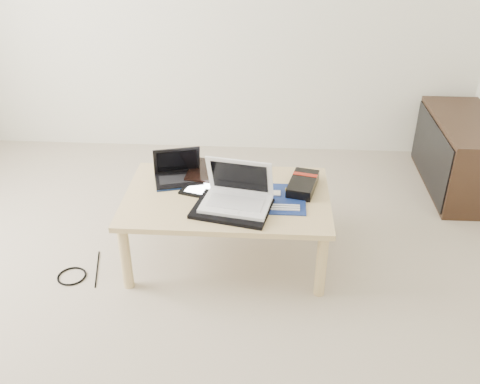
# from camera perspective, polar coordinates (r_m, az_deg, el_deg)

# --- Properties ---
(ground) EXTENTS (4.00, 4.00, 0.00)m
(ground) POSITION_cam_1_polar(r_m,az_deg,el_deg) (2.71, -7.87, -13.51)
(ground) COLOR beige
(ground) RESTS_ON ground
(coffee_table) EXTENTS (1.10, 0.70, 0.40)m
(coffee_table) POSITION_cam_1_polar(r_m,az_deg,el_deg) (2.89, -1.40, -1.17)
(coffee_table) COLOR tan
(coffee_table) RESTS_ON ground
(media_cabinet) EXTENTS (0.41, 0.90, 0.50)m
(media_cabinet) POSITION_cam_1_polar(r_m,az_deg,el_deg) (3.94, 22.40, 3.74)
(media_cabinet) COLOR #362316
(media_cabinet) RESTS_ON ground
(book) EXTENTS (0.35, 0.30, 0.03)m
(book) POSITION_cam_1_polar(r_m,az_deg,el_deg) (3.07, -2.43, 2.15)
(book) COLOR black
(book) RESTS_ON coffee_table
(netbook) EXTENTS (0.30, 0.25, 0.19)m
(netbook) POSITION_cam_1_polar(r_m,az_deg,el_deg) (3.02, -6.61, 1.95)
(netbook) COLOR black
(netbook) RESTS_ON coffee_table
(tablet) EXTENTS (0.31, 0.27, 0.01)m
(tablet) POSITION_cam_1_polar(r_m,az_deg,el_deg) (2.92, -3.47, 0.36)
(tablet) COLOR black
(tablet) RESTS_ON coffee_table
(remote) EXTENTS (0.10, 0.22, 0.02)m
(remote) POSITION_cam_1_polar(r_m,az_deg,el_deg) (2.92, 0.99, 0.44)
(remote) COLOR silver
(remote) RESTS_ON coffee_table
(neoprene_sleeve) EXTENTS (0.44, 0.36, 0.02)m
(neoprene_sleeve) POSITION_cam_1_polar(r_m,az_deg,el_deg) (2.73, -0.86, -1.79)
(neoprene_sleeve) COLOR black
(neoprene_sleeve) RESTS_ON coffee_table
(white_laptop) EXTENTS (0.38, 0.30, 0.24)m
(white_laptop) POSITION_cam_1_polar(r_m,az_deg,el_deg) (2.74, -0.30, -0.25)
(white_laptop) COLOR white
(white_laptop) RESTS_ON neoprene_sleeve
(motherboard) EXTENTS (0.26, 0.32, 0.01)m
(motherboard) POSITION_cam_1_polar(r_m,az_deg,el_deg) (2.84, 4.47, -0.72)
(motherboard) COLOR navy
(motherboard) RESTS_ON coffee_table
(gpu_box) EXTENTS (0.19, 0.29, 0.06)m
(gpu_box) POSITION_cam_1_polar(r_m,az_deg,el_deg) (2.93, 6.72, 0.85)
(gpu_box) COLOR black
(gpu_box) RESTS_ON coffee_table
(cable_coil) EXTENTS (0.13, 0.13, 0.01)m
(cable_coil) POSITION_cam_1_polar(r_m,az_deg,el_deg) (2.89, -3.97, 0.03)
(cable_coil) COLOR black
(cable_coil) RESTS_ON coffee_table
(floor_cable_coil) EXTENTS (0.19, 0.19, 0.01)m
(floor_cable_coil) POSITION_cam_1_polar(r_m,az_deg,el_deg) (3.07, -17.51, -8.56)
(floor_cable_coil) COLOR black
(floor_cable_coil) RESTS_ON ground
(floor_cable_trail) EXTENTS (0.08, 0.31, 0.01)m
(floor_cable_trail) POSITION_cam_1_polar(r_m,az_deg,el_deg) (3.09, -15.00, -7.92)
(floor_cable_trail) COLOR black
(floor_cable_trail) RESTS_ON ground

